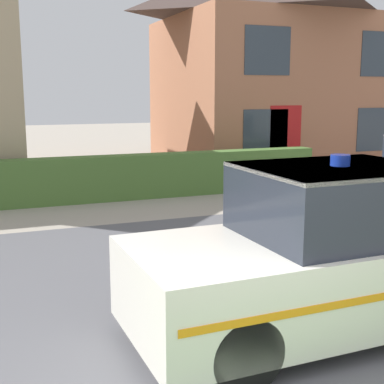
{
  "coord_description": "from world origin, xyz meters",
  "views": [
    {
      "loc": [
        -2.07,
        -2.25,
        2.47
      ],
      "look_at": [
        0.7,
        4.81,
        1.05
      ],
      "focal_mm": 50.0,
      "sensor_mm": 36.0,
      "label": 1
    }
  ],
  "objects": [
    {
      "name": "house_right",
      "position": [
        7.19,
        13.82,
        3.58
      ],
      "size": [
        7.27,
        6.14,
        7.02
      ],
      "color": "#A86B4C",
      "rests_on": "ground"
    },
    {
      "name": "garden_hedge",
      "position": [
        1.0,
        9.78,
        0.52
      ],
      "size": [
        9.82,
        0.51,
        1.03
      ],
      "primitive_type": "cube",
      "color": "#4C7233",
      "rests_on": "ground"
    },
    {
      "name": "road_strip",
      "position": [
        0.0,
        4.2,
        0.01
      ],
      "size": [
        28.0,
        6.49,
        0.01
      ],
      "primitive_type": "cube",
      "color": "#5B5B60",
      "rests_on": "ground"
    },
    {
      "name": "police_car",
      "position": [
        1.07,
        2.18,
        0.81
      ],
      "size": [
        3.85,
        1.79,
        1.84
      ],
      "rotation": [
        0.0,
        0.0,
        3.17
      ],
      "color": "black",
      "rests_on": "road_strip"
    }
  ]
}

